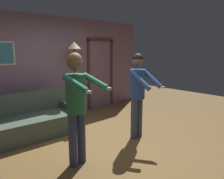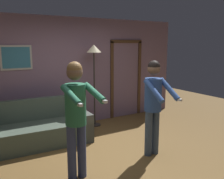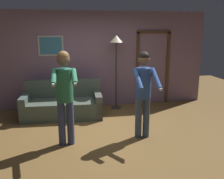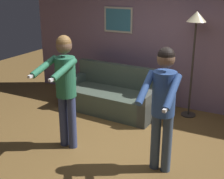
# 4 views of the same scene
# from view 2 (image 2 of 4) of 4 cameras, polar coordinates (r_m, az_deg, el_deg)

# --- Properties ---
(ground_plane) EXTENTS (12.00, 12.00, 0.00)m
(ground_plane) POSITION_cam_2_polar(r_m,az_deg,el_deg) (4.51, 0.26, -15.60)
(ground_plane) COLOR brown
(back_wall_assembly) EXTENTS (6.40, 0.10, 2.60)m
(back_wall_assembly) POSITION_cam_2_polar(r_m,az_deg,el_deg) (6.04, -10.39, 3.82)
(back_wall_assembly) COLOR slate
(back_wall_assembly) RESTS_ON ground_plane
(couch) EXTENTS (1.94, 0.95, 0.87)m
(couch) POSITION_cam_2_polar(r_m,az_deg,el_deg) (5.25, -15.85, -8.90)
(couch) COLOR #485547
(couch) RESTS_ON ground_plane
(torchiere_lamp) EXTENTS (0.35, 0.35, 1.96)m
(torchiere_lamp) POSITION_cam_2_polar(r_m,az_deg,el_deg) (5.92, -4.14, 7.21)
(torchiere_lamp) COLOR #332D28
(torchiere_lamp) RESTS_ON ground_plane
(person_standing_left) EXTENTS (0.43, 0.73, 1.74)m
(person_standing_left) POSITION_cam_2_polar(r_m,az_deg,el_deg) (3.58, -8.19, -4.52)
(person_standing_left) COLOR navy
(person_standing_left) RESTS_ON ground_plane
(person_standing_right) EXTENTS (0.43, 0.65, 1.70)m
(person_standing_right) POSITION_cam_2_polar(r_m,az_deg,el_deg) (4.41, 9.49, -2.19)
(person_standing_right) COLOR #3D4F68
(person_standing_right) RESTS_ON ground_plane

